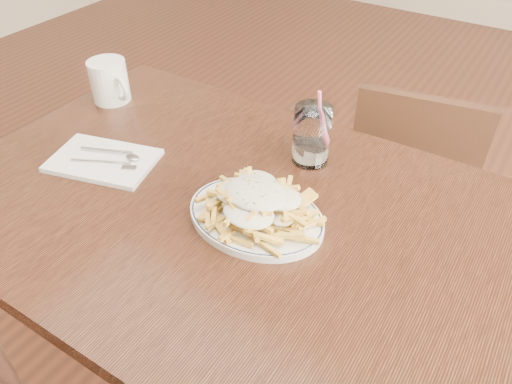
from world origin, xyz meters
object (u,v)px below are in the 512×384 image
Objects in this scene: chair_far at (409,181)px; water_glass at (311,138)px; table at (230,232)px; fries_plate at (256,216)px; loaded_fries at (256,198)px; coffee_mug at (110,81)px.

chair_far is 0.61m from water_glass.
fries_plate is (0.07, -0.01, 0.09)m from table.
water_glass is at bearing -105.85° from chair_far.
chair_far is 4.31× the size of water_glass.
loaded_fries is at bearing -7.96° from table.
table is 0.76m from chair_far.
fries_plate is 1.34× the size of loaded_fries.
fries_plate is 1.73× the size of water_glass.
loaded_fries reaches higher than chair_far.
water_glass is (-0.01, 0.24, 0.05)m from fries_plate.
coffee_mug is (-0.58, -0.04, -0.00)m from water_glass.
water_glass is at bearing 73.66° from table.
fries_plate is at bearing -18.92° from coffee_mug.
coffee_mug is at bearing -176.45° from water_glass.
fries_plate is at bearing -88.47° from water_glass.
loaded_fries is 0.24m from water_glass.
chair_far is 3.33× the size of loaded_fries.
table is at bearing -20.38° from coffee_mug.
loaded_fries is (-0.00, 0.00, 0.05)m from fries_plate.
loaded_fries is 0.62m from coffee_mug.
water_glass is at bearing 91.53° from fries_plate.
coffee_mug reaches higher than table.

